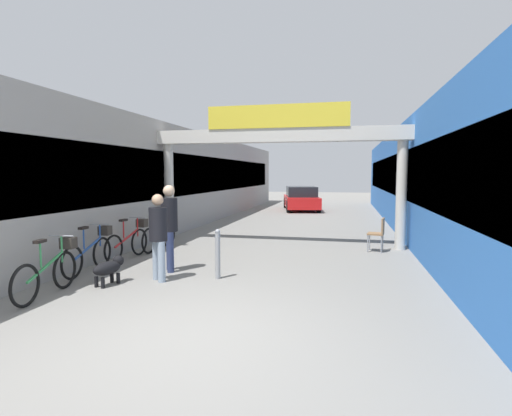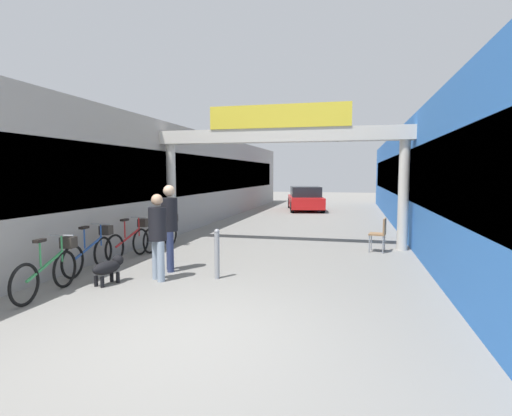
{
  "view_description": "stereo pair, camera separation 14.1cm",
  "coord_description": "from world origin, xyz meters",
  "px_view_note": "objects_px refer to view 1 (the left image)",
  "views": [
    {
      "loc": [
        1.89,
        -4.61,
        2.04
      ],
      "look_at": [
        0.0,
        3.8,
        1.3
      ],
      "focal_mm": 28.0,
      "sensor_mm": 36.0,
      "label": 1
    },
    {
      "loc": [
        2.03,
        -4.58,
        2.04
      ],
      "look_at": [
        0.0,
        3.8,
        1.3
      ],
      "focal_mm": 28.0,
      "sensor_mm": 36.0,
      "label": 2
    }
  ],
  "objects_px": {
    "pedestrian_with_dog": "(158,232)",
    "bicycle_blue_second": "(91,251)",
    "bicycle_red_third": "(130,240)",
    "pedestrian_companion": "(169,222)",
    "dog_on_leash": "(109,268)",
    "bicycle_silver_farthest": "(161,233)",
    "bollard_post_metal": "(218,254)",
    "bicycle_green_nearest": "(50,270)",
    "cafe_chair_wood_nearer": "(379,231)",
    "parked_car_red": "(301,199)"
  },
  "relations": [
    {
      "from": "pedestrian_with_dog",
      "to": "bicycle_green_nearest",
      "type": "distance_m",
      "value": 1.91
    },
    {
      "from": "bicycle_blue_second",
      "to": "pedestrian_companion",
      "type": "bearing_deg",
      "value": 15.48
    },
    {
      "from": "bicycle_green_nearest",
      "to": "bicycle_silver_farthest",
      "type": "distance_m",
      "value": 4.17
    },
    {
      "from": "pedestrian_with_dog",
      "to": "bicycle_blue_second",
      "type": "distance_m",
      "value": 1.79
    },
    {
      "from": "pedestrian_with_dog",
      "to": "bicycle_silver_farthest",
      "type": "xyz_separation_m",
      "value": [
        -1.38,
        2.94,
        -0.51
      ]
    },
    {
      "from": "bicycle_green_nearest",
      "to": "bicycle_red_third",
      "type": "xyz_separation_m",
      "value": [
        -0.24,
        2.95,
        0.0
      ]
    },
    {
      "from": "cafe_chair_wood_nearer",
      "to": "parked_car_red",
      "type": "bearing_deg",
      "value": 105.92
    },
    {
      "from": "pedestrian_with_dog",
      "to": "cafe_chair_wood_nearer",
      "type": "distance_m",
      "value": 5.82
    },
    {
      "from": "bicycle_green_nearest",
      "to": "bicycle_red_third",
      "type": "bearing_deg",
      "value": 94.7
    },
    {
      "from": "bicycle_red_third",
      "to": "pedestrian_companion",
      "type": "bearing_deg",
      "value": -32.72
    },
    {
      "from": "bicycle_silver_farthest",
      "to": "cafe_chair_wood_nearer",
      "type": "height_order",
      "value": "bicycle_silver_farthest"
    },
    {
      "from": "bicycle_blue_second",
      "to": "bicycle_red_third",
      "type": "bearing_deg",
      "value": 86.78
    },
    {
      "from": "pedestrian_with_dog",
      "to": "pedestrian_companion",
      "type": "height_order",
      "value": "pedestrian_companion"
    },
    {
      "from": "bicycle_silver_farthest",
      "to": "bollard_post_metal",
      "type": "bearing_deg",
      "value": -46.38
    },
    {
      "from": "bicycle_blue_second",
      "to": "bicycle_red_third",
      "type": "height_order",
      "value": "same"
    },
    {
      "from": "pedestrian_with_dog",
      "to": "bicycle_red_third",
      "type": "bearing_deg",
      "value": 133.2
    },
    {
      "from": "bicycle_blue_second",
      "to": "pedestrian_with_dog",
      "type": "bearing_deg",
      "value": -10.8
    },
    {
      "from": "dog_on_leash",
      "to": "parked_car_red",
      "type": "distance_m",
      "value": 15.97
    },
    {
      "from": "bicycle_green_nearest",
      "to": "bicycle_blue_second",
      "type": "xyz_separation_m",
      "value": [
        -0.32,
        1.56,
        0.0
      ]
    },
    {
      "from": "pedestrian_companion",
      "to": "dog_on_leash",
      "type": "relative_size",
      "value": 2.51
    },
    {
      "from": "parked_car_red",
      "to": "pedestrian_with_dog",
      "type": "bearing_deg",
      "value": -93.83
    },
    {
      "from": "bicycle_silver_farthest",
      "to": "bicycle_red_third",
      "type": "bearing_deg",
      "value": -100.59
    },
    {
      "from": "bicycle_green_nearest",
      "to": "bicycle_silver_farthest",
      "type": "bearing_deg",
      "value": 90.18
    },
    {
      "from": "dog_on_leash",
      "to": "parked_car_red",
      "type": "height_order",
      "value": "parked_car_red"
    },
    {
      "from": "bollard_post_metal",
      "to": "pedestrian_with_dog",
      "type": "bearing_deg",
      "value": -159.72
    },
    {
      "from": "pedestrian_companion",
      "to": "bollard_post_metal",
      "type": "height_order",
      "value": "pedestrian_companion"
    },
    {
      "from": "pedestrian_companion",
      "to": "bicycle_green_nearest",
      "type": "height_order",
      "value": "pedestrian_companion"
    },
    {
      "from": "dog_on_leash",
      "to": "bicycle_red_third",
      "type": "bearing_deg",
      "value": 111.23
    },
    {
      "from": "bicycle_green_nearest",
      "to": "bicycle_blue_second",
      "type": "bearing_deg",
      "value": 101.64
    },
    {
      "from": "dog_on_leash",
      "to": "bicycle_silver_farthest",
      "type": "bearing_deg",
      "value": 100.2
    },
    {
      "from": "bicycle_green_nearest",
      "to": "cafe_chair_wood_nearer",
      "type": "xyz_separation_m",
      "value": [
        5.69,
        5.12,
        0.1
      ]
    },
    {
      "from": "bicycle_green_nearest",
      "to": "bicycle_silver_farthest",
      "type": "height_order",
      "value": "same"
    },
    {
      "from": "bicycle_red_third",
      "to": "parked_car_red",
      "type": "relative_size",
      "value": 0.4
    },
    {
      "from": "bicycle_green_nearest",
      "to": "parked_car_red",
      "type": "distance_m",
      "value": 16.82
    },
    {
      "from": "bicycle_silver_farthest",
      "to": "pedestrian_companion",
      "type": "bearing_deg",
      "value": -60.0
    },
    {
      "from": "parked_car_red",
      "to": "bicycle_red_third",
      "type": "bearing_deg",
      "value": -100.91
    },
    {
      "from": "bicycle_blue_second",
      "to": "bicycle_silver_farthest",
      "type": "height_order",
      "value": "same"
    },
    {
      "from": "parked_car_red",
      "to": "bicycle_silver_farthest",
      "type": "bearing_deg",
      "value": -100.94
    },
    {
      "from": "bicycle_red_third",
      "to": "parked_car_red",
      "type": "xyz_separation_m",
      "value": [
        2.64,
        13.7,
        0.21
      ]
    },
    {
      "from": "pedestrian_companion",
      "to": "bollard_post_metal",
      "type": "relative_size",
      "value": 1.85
    },
    {
      "from": "bicycle_red_third",
      "to": "bicycle_silver_farthest",
      "type": "relative_size",
      "value": 1.0
    },
    {
      "from": "bicycle_blue_second",
      "to": "bicycle_silver_farthest",
      "type": "bearing_deg",
      "value": 83.3
    },
    {
      "from": "dog_on_leash",
      "to": "cafe_chair_wood_nearer",
      "type": "relative_size",
      "value": 0.81
    },
    {
      "from": "pedestrian_companion",
      "to": "dog_on_leash",
      "type": "height_order",
      "value": "pedestrian_companion"
    },
    {
      "from": "bicycle_red_third",
      "to": "bicycle_silver_farthest",
      "type": "distance_m",
      "value": 1.25
    },
    {
      "from": "bicycle_green_nearest",
      "to": "pedestrian_companion",
      "type": "bearing_deg",
      "value": 57.91
    },
    {
      "from": "cafe_chair_wood_nearer",
      "to": "parked_car_red",
      "type": "distance_m",
      "value": 11.99
    },
    {
      "from": "bollard_post_metal",
      "to": "pedestrian_companion",
      "type": "bearing_deg",
      "value": 162.57
    },
    {
      "from": "pedestrian_with_dog",
      "to": "bicycle_red_third",
      "type": "height_order",
      "value": "pedestrian_with_dog"
    },
    {
      "from": "bicycle_silver_farthest",
      "to": "parked_car_red",
      "type": "distance_m",
      "value": 12.71
    }
  ]
}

